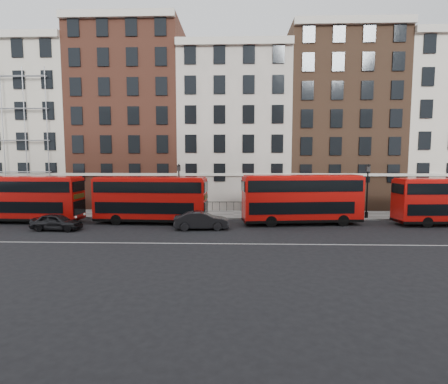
{
  "coord_description": "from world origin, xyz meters",
  "views": [
    {
      "loc": [
        0.21,
        -26.17,
        6.03
      ],
      "look_at": [
        -0.84,
        5.0,
        3.0
      ],
      "focal_mm": 28.0,
      "sensor_mm": 36.0,
      "label": 1
    }
  ],
  "objects_px": {
    "bus_a": "(25,198)",
    "bus_c": "(301,198)",
    "bus_b": "(150,199)",
    "car_front": "(201,220)",
    "car_rear": "(57,222)"
  },
  "relations": [
    {
      "from": "bus_b",
      "to": "car_rear",
      "type": "height_order",
      "value": "bus_b"
    },
    {
      "from": "bus_b",
      "to": "bus_c",
      "type": "height_order",
      "value": "bus_c"
    },
    {
      "from": "bus_c",
      "to": "bus_a",
      "type": "bearing_deg",
      "value": 173.22
    },
    {
      "from": "bus_b",
      "to": "car_front",
      "type": "relative_size",
      "value": 2.24
    },
    {
      "from": "car_rear",
      "to": "car_front",
      "type": "relative_size",
      "value": 0.89
    },
    {
      "from": "bus_a",
      "to": "bus_c",
      "type": "relative_size",
      "value": 0.95
    },
    {
      "from": "bus_a",
      "to": "bus_b",
      "type": "bearing_deg",
      "value": 2.47
    },
    {
      "from": "bus_a",
      "to": "car_front",
      "type": "relative_size",
      "value": 2.26
    },
    {
      "from": "bus_b",
      "to": "car_front",
      "type": "xyz_separation_m",
      "value": [
        4.96,
        -2.56,
        -1.55
      ]
    },
    {
      "from": "bus_c",
      "to": "car_rear",
      "type": "distance_m",
      "value": 21.29
    },
    {
      "from": "bus_a",
      "to": "bus_c",
      "type": "distance_m",
      "value": 25.58
    },
    {
      "from": "bus_a",
      "to": "car_front",
      "type": "bearing_deg",
      "value": -6.23
    },
    {
      "from": "bus_a",
      "to": "car_front",
      "type": "xyz_separation_m",
      "value": [
        16.73,
        -2.56,
        -1.57
      ]
    },
    {
      "from": "bus_b",
      "to": "car_front",
      "type": "bearing_deg",
      "value": -24.24
    },
    {
      "from": "bus_b",
      "to": "car_front",
      "type": "distance_m",
      "value": 5.79
    }
  ]
}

